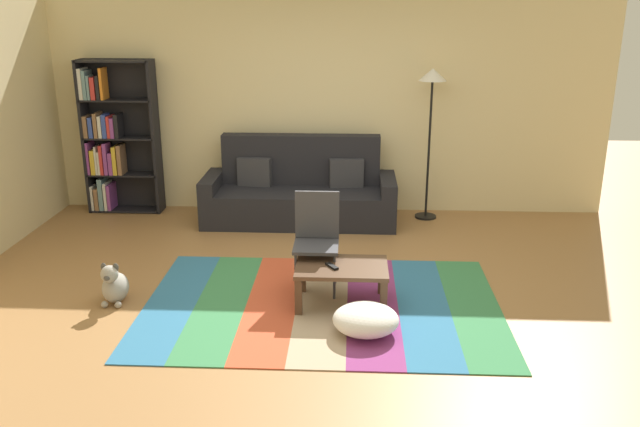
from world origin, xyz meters
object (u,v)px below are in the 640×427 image
couch (300,193)px  standing_lamp (432,94)px  tv_remote (332,266)px  pouf (366,320)px  dog (114,285)px  folding_chair (317,233)px  bookshelf (112,140)px  coffee_table (342,272)px

couch → standing_lamp: (1.52, 0.19, 1.16)m
couch → tv_remote: couch is taller
pouf → dog: bearing=167.9°
standing_lamp → tv_remote: (-1.07, -2.50, -1.12)m
couch → pouf: size_ratio=4.28×
couch → folding_chair: bearing=-81.0°
tv_remote → folding_chair: 0.44m
bookshelf → coffee_table: size_ratio=2.36×
pouf → couch: bearing=104.8°
coffee_table → pouf: size_ratio=1.50×
standing_lamp → tv_remote: size_ratio=11.95×
bookshelf → dog: bookshelf is taller
couch → dog: size_ratio=5.69×
bookshelf → folding_chair: bearing=-40.2°
couch → bookshelf: 2.40m
bookshelf → tv_remote: size_ratio=12.45×
coffee_table → dog: dog is taller
couch → folding_chair: 1.97m
pouf → standing_lamp: standing_lamp is taller
coffee_table → folding_chair: folding_chair is taller
couch → pouf: bearing=-75.2°
tv_remote → folding_chair: size_ratio=0.17×
bookshelf → folding_chair: bookshelf is taller
pouf → folding_chair: folding_chair is taller
pouf → tv_remote: bearing=120.2°
coffee_table → couch: bearing=103.4°
couch → folding_chair: (0.31, -1.94, 0.20)m
dog → tv_remote: size_ratio=2.65×
dog → pouf: bearing=-12.1°
coffee_table → standing_lamp: size_ratio=0.44×
couch → dog: bearing=-121.7°
couch → tv_remote: 2.36m
tv_remote → dog: bearing=146.4°
pouf → tv_remote: (-0.29, 0.49, 0.25)m
bookshelf → tv_remote: bookshelf is taller
bookshelf → tv_remote: (2.78, -2.60, -0.53)m
couch → pouf: (0.74, -2.81, -0.21)m
couch → standing_lamp: bearing=6.9°
bookshelf → coffee_table: bearing=-41.8°
tv_remote → coffee_table: bearing=-6.1°
tv_remote → folding_chair: (-0.15, 0.38, 0.16)m
standing_lamp → coffee_table: bearing=-111.8°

